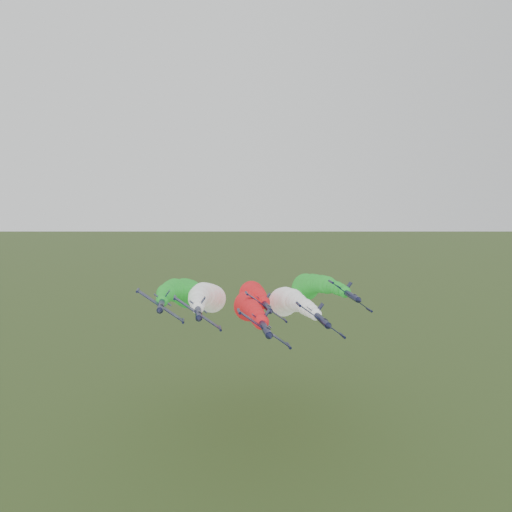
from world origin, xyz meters
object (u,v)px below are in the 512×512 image
Objects in this scene: jet_lead at (249,305)px; jet_trail at (252,294)px; jet_inner_left at (207,297)px; jet_outer_left at (182,292)px; jet_outer_right at (309,287)px; jet_inner_right at (286,301)px.

jet_trail is at bearing 80.31° from jet_lead.
jet_outer_left is (-6.99, 3.55, 0.88)m from jet_inner_left.
jet_inner_left is 32.95m from jet_outer_right.
jet_lead is at bearing -139.24° from jet_outer_right.
jet_outer_right is at bearing 40.76° from jet_lead.
jet_inner_left reaches higher than jet_trail.
jet_trail is at bearing 162.61° from jet_outer_right.
jet_lead is 23.38m from jet_outer_left.
jet_trail is at bearing 21.68° from jet_outer_left.
jet_lead is 13.30m from jet_inner_right.
jet_inner_right reaches higher than jet_trail.
jet_inner_right is 15.31m from jet_outer_right.
jet_trail is at bearing 39.28° from jet_inner_left.
jet_inner_left is 1.00× the size of jet_trail.
jet_outer_right reaches higher than jet_outer_left.
jet_outer_right reaches higher than jet_lead.
jet_lead is 1.00× the size of jet_outer_right.
jet_outer_left reaches higher than jet_trail.
jet_outer_right reaches higher than jet_inner_right.
jet_inner_left is at bearing -167.83° from jet_outer_right.
jet_outer_left reaches higher than jet_inner_left.
jet_inner_left is at bearing -140.72° from jet_trail.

